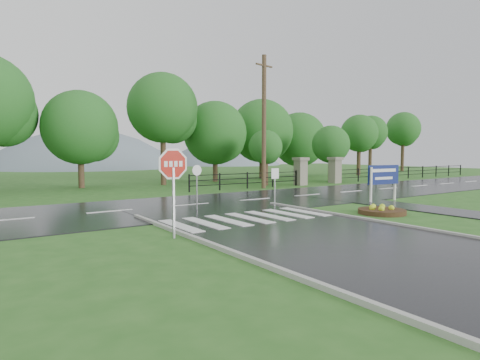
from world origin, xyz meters
TOP-DOWN VIEW (x-y plane):
  - ground at (0.00, 0.00)m, footprint 120.00×120.00m
  - main_road at (0.00, 10.00)m, footprint 90.00×8.00m
  - walkway at (8.50, 4.00)m, footprint 2.20×11.00m
  - crosswalk at (0.00, 5.00)m, footprint 6.50×2.80m
  - curb_left at (-3.55, -4.00)m, footprint 0.15×24.00m
  - pillar_west at (13.00, 16.00)m, footprint 1.00×1.00m
  - pillar_east at (17.00, 16.00)m, footprint 1.00×1.00m
  - fence_west at (7.75, 16.00)m, footprint 9.58×0.08m
  - fence_east at (27.75, 16.00)m, footprint 20.58×0.08m
  - hills at (3.49, 65.00)m, footprint 102.00×48.00m
  - treeline at (1.00, 24.00)m, footprint 83.20×5.20m
  - stop_sign at (-3.96, 3.45)m, footprint 1.32×0.07m
  - estate_billboard at (9.33, 5.58)m, footprint 2.24×0.30m
  - flower_bed at (5.59, 2.91)m, footprint 2.00×2.00m
  - reg_sign_small at (3.21, 7.29)m, footprint 0.42×0.07m
  - reg_sign_round at (-0.53, 8.32)m, footprint 0.48×0.08m
  - utility_pole_east at (8.87, 15.50)m, footprint 1.71×0.43m
  - entrance_tree_left at (10.58, 17.50)m, footprint 2.71×2.71m
  - entrance_tree_right at (18.06, 17.50)m, footprint 3.39×3.39m

SIDE VIEW (x-z plane):
  - hills at x=3.49m, z-range -39.54..8.46m
  - ground at x=0.00m, z-range 0.00..0.00m
  - main_road at x=0.00m, z-range -0.02..0.02m
  - walkway at x=8.50m, z-range -0.02..0.02m
  - curb_left at x=-3.55m, z-range -0.06..0.06m
  - treeline at x=1.00m, z-range -5.00..5.00m
  - crosswalk at x=0.00m, z-range 0.05..0.07m
  - flower_bed at x=5.59m, z-range -0.05..0.35m
  - fence_west at x=7.75m, z-range 0.12..1.32m
  - fence_east at x=27.75m, z-range 0.14..1.34m
  - pillar_west at x=13.00m, z-range 0.06..2.30m
  - pillar_east at x=17.00m, z-range 0.06..2.30m
  - reg_sign_round at x=-0.53m, z-range 0.29..2.38m
  - estate_billboard at x=9.33m, z-range 0.37..2.34m
  - reg_sign_small at x=3.21m, z-range 0.42..2.30m
  - stop_sign at x=-3.96m, z-range 0.56..3.53m
  - entrance_tree_left at x=10.58m, z-range 0.82..5.25m
  - entrance_tree_right at x=18.06m, z-range 0.81..5.87m
  - utility_pole_east at x=8.87m, z-range 0.08..9.75m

